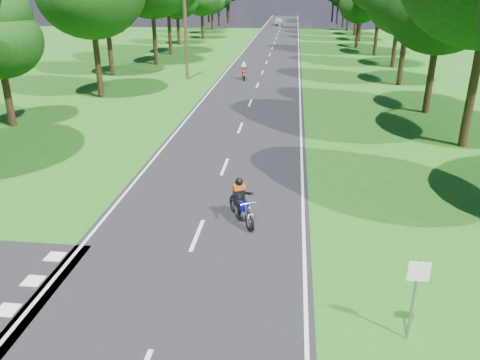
# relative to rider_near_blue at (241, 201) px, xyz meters

# --- Properties ---
(ground) EXTENTS (160.00, 160.00, 0.00)m
(ground) POSITION_rel_rider_near_blue_xyz_m (-1.26, -3.12, -0.74)
(ground) COLOR #205B14
(ground) RESTS_ON ground
(main_road) EXTENTS (7.00, 140.00, 0.02)m
(main_road) POSITION_rel_rider_near_blue_xyz_m (-1.26, 46.88, -0.73)
(main_road) COLOR black
(main_road) RESTS_ON ground
(road_markings) EXTENTS (7.40, 140.00, 0.01)m
(road_markings) POSITION_rel_rider_near_blue_xyz_m (-1.40, 45.01, -0.72)
(road_markings) COLOR silver
(road_markings) RESTS_ON main_road
(telegraph_pole) EXTENTS (1.20, 0.26, 8.00)m
(telegraph_pole) POSITION_rel_rider_near_blue_xyz_m (-7.26, 24.88, 3.33)
(telegraph_pole) COLOR #382616
(telegraph_pole) RESTS_ON ground
(road_sign) EXTENTS (0.45, 0.07, 2.00)m
(road_sign) POSITION_rel_rider_near_blue_xyz_m (4.24, -5.13, 0.60)
(road_sign) COLOR slate
(road_sign) RESTS_ON ground
(rider_near_blue) EXTENTS (1.32, 1.81, 1.45)m
(rider_near_blue) POSITION_rel_rider_near_blue_xyz_m (0.00, 0.00, 0.00)
(rider_near_blue) COLOR #0E0C84
(rider_near_blue) RESTS_ON main_road
(rider_far_red) EXTENTS (0.84, 1.76, 1.41)m
(rider_far_red) POSITION_rel_rider_near_blue_xyz_m (-2.57, 25.22, -0.02)
(rider_far_red) COLOR maroon
(rider_far_red) RESTS_ON main_road
(distant_car) EXTENTS (1.83, 4.46, 1.52)m
(distant_car) POSITION_rel_rider_near_blue_xyz_m (-1.89, 85.03, 0.03)
(distant_car) COLOR silver
(distant_car) RESTS_ON main_road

